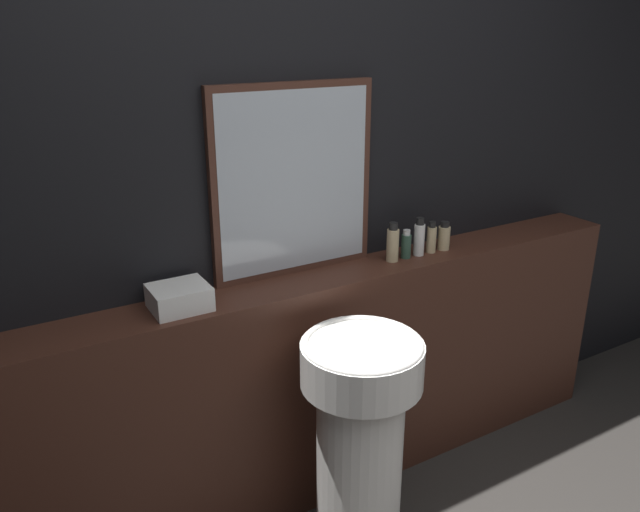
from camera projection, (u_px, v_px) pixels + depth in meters
wall_back at (306, 190)px, 2.35m from camera, size 8.00×0.06×2.50m
vanity_counter at (325, 385)px, 2.51m from camera, size 2.88×0.23×0.95m
pedestal_sink at (360, 440)px, 2.14m from camera, size 0.41×0.41×0.88m
mirror at (294, 181)px, 2.26m from camera, size 0.65×0.03×0.70m
towel_stack at (179, 297)px, 2.06m from camera, size 0.19×0.16×0.08m
shampoo_bottle at (393, 243)px, 2.46m from camera, size 0.05×0.05×0.16m
conditioner_bottle at (406, 245)px, 2.50m from camera, size 0.04×0.04×0.12m
lotion_bottle at (419, 238)px, 2.52m from camera, size 0.04×0.04×0.16m
body_wash_bottle at (431, 238)px, 2.56m from camera, size 0.04×0.04×0.13m
hand_soap_bottle at (444, 237)px, 2.59m from camera, size 0.05×0.05×0.12m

